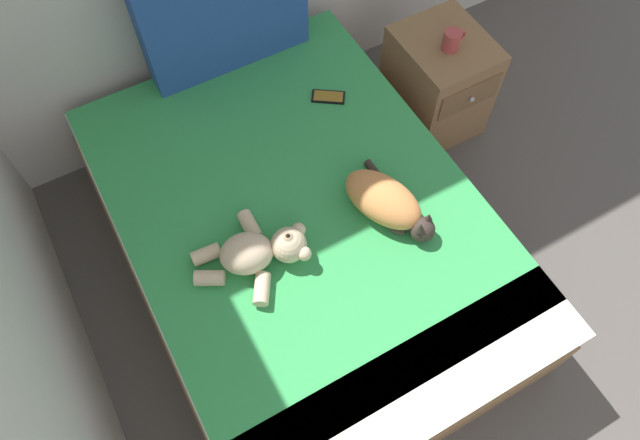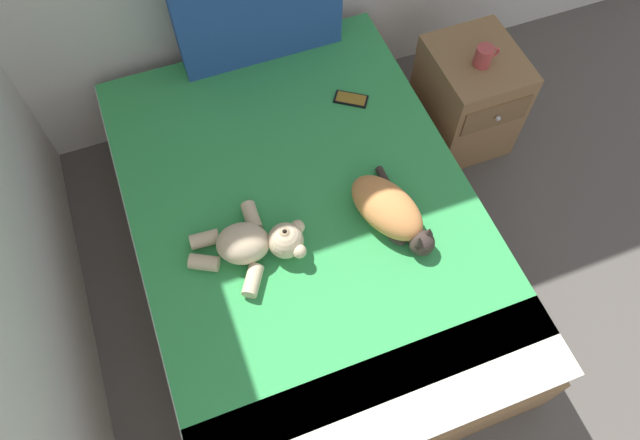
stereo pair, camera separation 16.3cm
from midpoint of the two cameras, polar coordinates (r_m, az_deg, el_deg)
ground_plane at (r=2.86m, az=25.49°, el=-14.09°), size 9.96×9.96×0.00m
bed at (r=2.58m, az=0.40°, el=-1.70°), size 1.40×1.96×0.50m
patterned_cushion at (r=2.72m, az=-4.28°, el=19.92°), size 0.74×0.15×0.53m
cat at (r=2.29m, az=8.84°, el=0.73°), size 0.30×0.44×0.15m
teddy_bear at (r=2.21m, az=-4.18°, el=-2.40°), size 0.46×0.39×0.15m
cell_phone at (r=2.69m, az=4.78°, el=11.48°), size 0.16×0.14×0.01m
nightstand at (r=3.11m, az=15.54°, el=11.26°), size 0.40×0.49×0.55m
mug at (r=2.86m, az=17.22°, el=14.83°), size 0.12×0.08×0.09m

